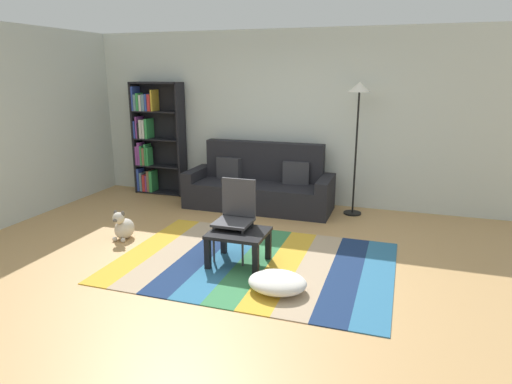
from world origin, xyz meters
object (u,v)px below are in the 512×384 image
object	(u,v)px
pouf	(277,282)
standing_lamp	(359,105)
dog	(123,227)
bookshelf	(153,140)
tv_remote	(246,229)
coffee_table	(239,238)
couch	(260,186)
folding_chair	(236,212)

from	to	relation	value
pouf	standing_lamp	size ratio (longest dim) A/B	0.30
pouf	dog	bearing A→B (deg)	161.32
bookshelf	tv_remote	world-z (taller)	bookshelf
coffee_table	dog	distance (m)	1.69
couch	pouf	world-z (taller)	couch
bookshelf	folding_chair	bearing A→B (deg)	-43.19
coffee_table	tv_remote	size ratio (longest dim) A/B	4.16
couch	standing_lamp	xyz separation A→B (m)	(1.43, 0.10, 1.28)
coffee_table	tv_remote	xyz separation A→B (m)	(0.06, 0.07, 0.08)
dog	tv_remote	distance (m)	1.75
bookshelf	pouf	xyz separation A→B (m)	(3.05, -2.92, -0.83)
couch	bookshelf	bearing A→B (deg)	171.99
bookshelf	pouf	size ratio (longest dim) A/B	3.32
dog	folding_chair	bearing A→B (deg)	-2.26
couch	coffee_table	distance (m)	2.19
pouf	tv_remote	world-z (taller)	tv_remote
tv_remote	pouf	bearing A→B (deg)	-24.99
bookshelf	tv_remote	xyz separation A→B (m)	(2.54, -2.36, -0.54)
standing_lamp	tv_remote	size ratio (longest dim) A/B	12.88
bookshelf	pouf	distance (m)	4.31
pouf	folding_chair	xyz separation A→B (m)	(-0.69, 0.70, 0.43)
bookshelf	pouf	bearing A→B (deg)	-43.70
pouf	standing_lamp	bearing A→B (deg)	81.73
couch	tv_remote	distance (m)	2.13
pouf	dog	distance (m)	2.37
coffee_table	couch	bearing A→B (deg)	101.87
dog	standing_lamp	world-z (taller)	standing_lamp
bookshelf	standing_lamp	distance (m)	3.52
pouf	tv_remote	bearing A→B (deg)	132.64
coffee_table	pouf	size ratio (longest dim) A/B	1.09
couch	pouf	bearing A→B (deg)	-68.61
folding_chair	standing_lamp	bearing A→B (deg)	85.87
dog	pouf	bearing A→B (deg)	-18.68
bookshelf	coffee_table	bearing A→B (deg)	-44.46
bookshelf	tv_remote	bearing A→B (deg)	-42.89
coffee_table	folding_chair	world-z (taller)	folding_chair
dog	tv_remote	xyz separation A→B (m)	(1.73, -0.20, 0.24)
tv_remote	folding_chair	bearing A→B (deg)	163.90
couch	bookshelf	distance (m)	2.13
pouf	dog	size ratio (longest dim) A/B	1.44
tv_remote	coffee_table	bearing A→B (deg)	-108.90
couch	dog	xyz separation A→B (m)	(-1.21, -1.88, -0.18)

